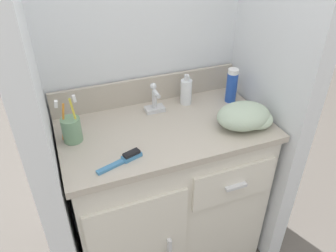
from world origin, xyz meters
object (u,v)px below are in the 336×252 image
Objects in this scene: toothbrush_cup at (72,129)px; hairbrush at (126,159)px; hand_towel at (246,116)px; soap_dispenser at (186,91)px; shaving_cream_can at (232,86)px.

toothbrush_cup is 1.11× the size of hairbrush.
hand_towel is (0.71, -0.16, -0.01)m from toothbrush_cup.
hairbrush is 0.55m from hand_towel.
shaving_cream_can is (0.21, -0.06, 0.02)m from soap_dispenser.
toothbrush_cup is at bearing -168.03° from soap_dispenser.
hairbrush is (0.16, -0.21, -0.05)m from toothbrush_cup.
hand_towel is (0.16, -0.28, -0.02)m from soap_dispenser.
hairbrush is at bearing -51.37° from toothbrush_cup.
soap_dispenser is 0.91× the size of shaving_cream_can.
shaving_cream_can is at bearing 4.32° from toothbrush_cup.
soap_dispenser is 0.83× the size of hairbrush.
shaving_cream_can reaches higher than soap_dispenser.
hairbrush is (-0.60, -0.26, -0.07)m from shaving_cream_can.
shaving_cream_can is at bearing -15.68° from soap_dispenser.
shaving_cream_can is 0.91× the size of hairbrush.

